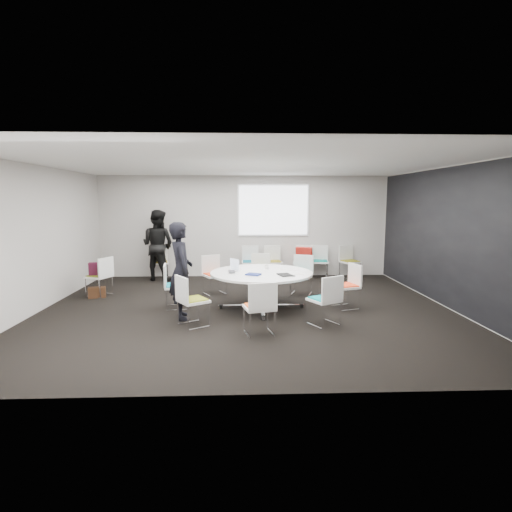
{
  "coord_description": "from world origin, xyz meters",
  "views": [
    {
      "loc": [
        -0.11,
        -7.65,
        2.13
      ],
      "look_at": [
        0.2,
        0.4,
        1.0
      ],
      "focal_mm": 28.0,
      "sensor_mm": 36.0,
      "label": 1
    }
  ],
  "objects_px": {
    "chair_back_d": "(320,268)",
    "chair_back_c": "(303,268)",
    "laptop": "(234,272)",
    "chair_person_back": "(160,269)",
    "cup": "(267,266)",
    "chair_ring_b": "(302,282)",
    "chair_back_e": "(350,268)",
    "chair_ring_d": "(215,282)",
    "chair_ring_e": "(176,295)",
    "chair_ring_a": "(346,295)",
    "chair_ring_h": "(324,309)",
    "chair_back_a": "(250,268)",
    "brown_bag": "(97,292)",
    "chair_ring_g": "(259,318)",
    "chair_ring_f": "(193,310)",
    "maroon_bag": "(99,269)",
    "chair_spare_left": "(100,284)",
    "person_back": "(158,245)",
    "chair_ring_c": "(259,280)",
    "chair_back_b": "(273,268)",
    "person_main": "(181,271)",
    "conference_table": "(261,283)"
  },
  "relations": [
    {
      "from": "chair_back_d",
      "to": "chair_back_c",
      "type": "bearing_deg",
      "value": 8.43
    },
    {
      "from": "chair_back_c",
      "to": "laptop",
      "type": "bearing_deg",
      "value": 78.51
    },
    {
      "from": "chair_person_back",
      "to": "cup",
      "type": "height_order",
      "value": "chair_person_back"
    },
    {
      "from": "chair_ring_b",
      "to": "chair_back_e",
      "type": "relative_size",
      "value": 1.0
    },
    {
      "from": "chair_ring_d",
      "to": "chair_ring_e",
      "type": "relative_size",
      "value": 1.0
    },
    {
      "from": "chair_ring_a",
      "to": "chair_ring_h",
      "type": "distance_m",
      "value": 1.25
    },
    {
      "from": "chair_back_a",
      "to": "brown_bag",
      "type": "height_order",
      "value": "chair_back_a"
    },
    {
      "from": "chair_ring_g",
      "to": "brown_bag",
      "type": "xyz_separation_m",
      "value": [
        -3.46,
        2.56,
        -0.16
      ]
    },
    {
      "from": "chair_ring_g",
      "to": "chair_person_back",
      "type": "xyz_separation_m",
      "value": [
        -2.5,
        4.69,
        0.0
      ]
    },
    {
      "from": "chair_back_e",
      "to": "chair_person_back",
      "type": "xyz_separation_m",
      "value": [
        -5.22,
        0.05,
        0.0
      ]
    },
    {
      "from": "chair_ring_f",
      "to": "maroon_bag",
      "type": "bearing_deg",
      "value": -166.69
    },
    {
      "from": "chair_ring_f",
      "to": "chair_back_c",
      "type": "height_order",
      "value": "same"
    },
    {
      "from": "chair_ring_h",
      "to": "chair_person_back",
      "type": "xyz_separation_m",
      "value": [
        -3.64,
        4.24,
        0.0
      ]
    },
    {
      "from": "cup",
      "to": "chair_ring_e",
      "type": "bearing_deg",
      "value": -169.63
    },
    {
      "from": "chair_ring_f",
      "to": "chair_ring_h",
      "type": "bearing_deg",
      "value": 56.4
    },
    {
      "from": "chair_ring_a",
      "to": "chair_spare_left",
      "type": "height_order",
      "value": "same"
    },
    {
      "from": "chair_back_c",
      "to": "brown_bag",
      "type": "distance_m",
      "value": 5.32
    },
    {
      "from": "chair_ring_a",
      "to": "person_back",
      "type": "distance_m",
      "value": 5.28
    },
    {
      "from": "chair_ring_g",
      "to": "chair_ring_h",
      "type": "distance_m",
      "value": 1.22
    },
    {
      "from": "chair_ring_a",
      "to": "cup",
      "type": "distance_m",
      "value": 1.69
    },
    {
      "from": "chair_ring_g",
      "to": "chair_ring_c",
      "type": "bearing_deg",
      "value": 74.37
    },
    {
      "from": "chair_ring_a",
      "to": "chair_back_a",
      "type": "xyz_separation_m",
      "value": [
        -1.82,
        3.15,
        0.0
      ]
    },
    {
      "from": "chair_back_e",
      "to": "brown_bag",
      "type": "xyz_separation_m",
      "value": [
        -6.17,
        -2.07,
        -0.16
      ]
    },
    {
      "from": "chair_ring_c",
      "to": "person_back",
      "type": "distance_m",
      "value": 3.09
    },
    {
      "from": "chair_back_b",
      "to": "chair_back_d",
      "type": "bearing_deg",
      "value": 177.0
    },
    {
      "from": "chair_ring_h",
      "to": "chair_back_b",
      "type": "xyz_separation_m",
      "value": [
        -0.54,
        4.21,
        0.0
      ]
    },
    {
      "from": "chair_ring_b",
      "to": "chair_ring_f",
      "type": "height_order",
      "value": "same"
    },
    {
      "from": "chair_ring_d",
      "to": "chair_back_c",
      "type": "distance_m",
      "value": 2.98
    },
    {
      "from": "chair_ring_g",
      "to": "chair_ring_h",
      "type": "height_order",
      "value": "same"
    },
    {
      "from": "chair_back_d",
      "to": "person_main",
      "type": "distance_m",
      "value": 4.98
    },
    {
      "from": "chair_back_c",
      "to": "chair_back_d",
      "type": "bearing_deg",
      "value": -160.62
    },
    {
      "from": "chair_ring_f",
      "to": "person_main",
      "type": "xyz_separation_m",
      "value": [
        -0.25,
        0.48,
        0.6
      ]
    },
    {
      "from": "chair_ring_b",
      "to": "chair_person_back",
      "type": "xyz_separation_m",
      "value": [
        -3.59,
        1.95,
        0.0
      ]
    },
    {
      "from": "chair_back_d",
      "to": "brown_bag",
      "type": "relative_size",
      "value": 2.44
    },
    {
      "from": "chair_back_a",
      "to": "chair_ring_b",
      "type": "bearing_deg",
      "value": 120.18
    },
    {
      "from": "chair_back_d",
      "to": "chair_spare_left",
      "type": "distance_m",
      "value": 5.68
    },
    {
      "from": "chair_ring_g",
      "to": "chair_person_back",
      "type": "distance_m",
      "value": 5.31
    },
    {
      "from": "chair_back_a",
      "to": "chair_back_d",
      "type": "height_order",
      "value": "same"
    },
    {
      "from": "chair_back_d",
      "to": "cup",
      "type": "xyz_separation_m",
      "value": [
        -1.65,
        -2.71,
        0.5
      ]
    },
    {
      "from": "chair_back_e",
      "to": "cup",
      "type": "relative_size",
      "value": 9.78
    },
    {
      "from": "person_back",
      "to": "laptop",
      "type": "distance_m",
      "value": 3.61
    },
    {
      "from": "maroon_bag",
      "to": "chair_ring_b",
      "type": "bearing_deg",
      "value": -0.09
    },
    {
      "from": "brown_bag",
      "to": "chair_back_b",
      "type": "bearing_deg",
      "value": 27.38
    },
    {
      "from": "chair_back_b",
      "to": "chair_person_back",
      "type": "xyz_separation_m",
      "value": [
        -3.1,
        0.02,
        0.0
      ]
    },
    {
      "from": "chair_back_b",
      "to": "chair_ring_c",
      "type": "bearing_deg",
      "value": 70.04
    },
    {
      "from": "chair_back_d",
      "to": "chair_ring_g",
      "type": "bearing_deg",
      "value": 76.29
    },
    {
      "from": "chair_back_a",
      "to": "chair_ring_h",
      "type": "bearing_deg",
      "value": 105.52
    },
    {
      "from": "chair_ring_a",
      "to": "chair_ring_g",
      "type": "bearing_deg",
      "value": 113.54
    },
    {
      "from": "conference_table",
      "to": "chair_ring_d",
      "type": "height_order",
      "value": "chair_ring_d"
    },
    {
      "from": "chair_ring_c",
      "to": "chair_back_e",
      "type": "relative_size",
      "value": 1.0
    }
  ]
}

